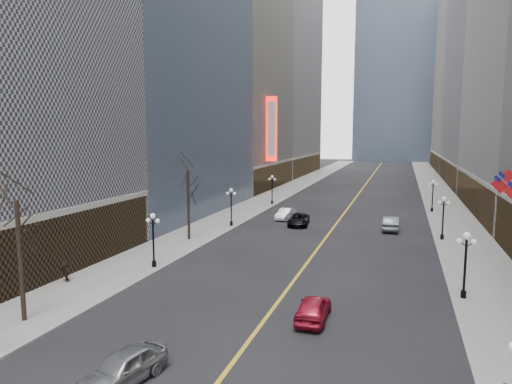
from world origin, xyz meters
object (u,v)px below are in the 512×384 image
Objects in this scene: streetlamp_east_2 at (443,213)px; streetlamp_east_3 at (433,192)px; streetlamp_east_1 at (466,258)px; streetlamp_west_1 at (153,234)px; car_sb_far at (391,223)px; car_nb_near at (123,367)px; streetlamp_west_2 at (231,203)px; car_sb_mid at (313,308)px; car_nb_mid at (285,214)px; streetlamp_west_3 at (272,186)px; car_nb_far at (299,219)px.

streetlamp_east_3 is (0.00, 18.00, 0.00)m from streetlamp_east_2.
streetlamp_east_1 and streetlamp_west_1 have the same top height.
streetlamp_east_1 reaches higher than car_sb_far.
streetlamp_west_1 is at bearing 128.38° from car_nb_near.
streetlamp_east_3 is 1.00× the size of streetlamp_west_2.
car_nb_near is (7.80, -15.96, -2.13)m from streetlamp_west_1.
car_sb_far is (3.74, 28.18, 0.07)m from car_sb_mid.
streetlamp_east_3 is 15.29m from car_sb_far.
car_nb_mid is (-18.60, -11.25, -2.19)m from streetlamp_east_3.
streetlamp_west_2 is 1.00× the size of car_nb_near.
streetlamp_east_2 is 0.91× the size of car_sb_far.
streetlamp_west_2 is 1.00× the size of streetlamp_west_3.
streetlamp_east_1 is 1.00× the size of car_nb_near.
car_nb_near is at bearing -80.27° from car_nb_mid.
car_nb_far is at bearing 168.19° from streetlamp_east_2.
streetlamp_west_1 reaches higher than car_nb_mid.
streetlamp_west_1 is 18.00m from streetlamp_west_2.
car_nb_near is at bearing -134.72° from streetlamp_east_1.
car_nb_mid is at bearing 78.57° from streetlamp_west_1.
car_nb_mid is at bearing -73.46° from car_sb_mid.
streetlamp_west_2 is at bearing 142.67° from streetlamp_east_1.
streetlamp_east_1 is 23.60m from streetlamp_west_1.
streetlamp_east_2 reaches higher than car_nb_far.
car_nb_near is at bearing 54.17° from car_sb_mid.
streetlamp_east_2 is (0.00, 18.00, 0.00)m from streetlamp_east_1.
streetlamp_east_1 is at bearing -59.84° from car_nb_far.
streetlamp_east_3 is 43.38m from car_sb_mid.
streetlamp_west_3 is 52.58m from car_nb_near.
streetlamp_east_2 is at bearing -37.33° from streetlamp_west_3.
streetlamp_east_1 is 0.91× the size of car_sb_far.
streetlamp_east_3 reaches higher than car_sb_far.
streetlamp_west_2 is (0.00, 18.00, 0.00)m from streetlamp_west_1.
streetlamp_west_1 is at bearing -24.19° from car_sb_mid.
car_nb_mid is 4.23m from car_nb_far.
streetlamp_west_2 reaches higher than car_sb_far.
car_sb_far is (-5.28, 21.80, -2.08)m from streetlamp_east_1.
car_nb_mid is (-18.60, 6.75, -2.19)m from streetlamp_east_2.
car_nb_mid is at bearing -66.02° from streetlamp_west_3.
car_sb_far is at bearing 103.62° from streetlamp_east_1.
car_sb_mid is (-9.02, -6.38, -2.15)m from streetlamp_east_1.
car_nb_near is at bearing -96.38° from car_nb_far.
streetlamp_west_2 is at bearing -120.76° from car_nb_mid.
streetlamp_west_3 is 1.03× the size of car_sb_mid.
car_sb_mid is at bearing 81.51° from car_sb_far.
streetlamp_west_2 is 0.88× the size of car_nb_far.
streetlamp_west_1 reaches higher than car_nb_far.
car_nb_near is at bearing -77.07° from streetlamp_west_2.
streetlamp_east_2 reaches higher than car_sb_mid.
car_sb_mid is (6.78, 9.58, -0.02)m from car_nb_near.
streetlamp_west_2 is 8.54m from car_nb_far.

